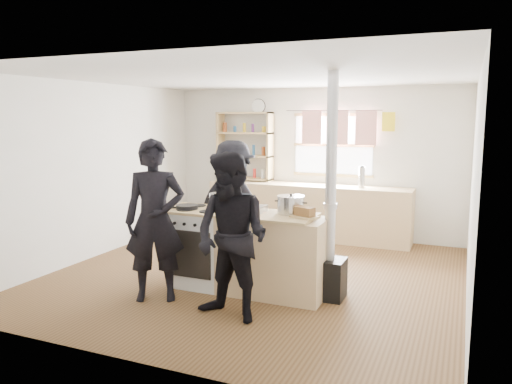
{
  "coord_description": "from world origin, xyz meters",
  "views": [
    {
      "loc": [
        2.42,
        -5.68,
        2.01
      ],
      "look_at": [
        0.05,
        -0.1,
        1.1
      ],
      "focal_mm": 35.0,
      "sensor_mm": 36.0,
      "label": 1
    }
  ],
  "objects_px": {
    "roast_tray": "(250,208)",
    "stockpot_counter": "(291,205)",
    "flue_heater": "(330,240)",
    "cooking_island": "(248,252)",
    "thermos": "(362,177)",
    "skillet_greens": "(187,207)",
    "person_near_left": "(155,221)",
    "person_near_right": "(232,238)",
    "person_far": "(233,203)",
    "stockpot_stove": "(219,201)",
    "bread_board": "(305,213)"
  },
  "relations": [
    {
      "from": "bread_board",
      "to": "person_near_left",
      "type": "xyz_separation_m",
      "value": [
        -1.52,
        -0.61,
        -0.09
      ]
    },
    {
      "from": "stockpot_stove",
      "to": "stockpot_counter",
      "type": "relative_size",
      "value": 0.8
    },
    {
      "from": "person_near_right",
      "to": "person_far",
      "type": "distance_m",
      "value": 1.88
    },
    {
      "from": "skillet_greens",
      "to": "stockpot_stove",
      "type": "bearing_deg",
      "value": 35.09
    },
    {
      "from": "thermos",
      "to": "person_far",
      "type": "distance_m",
      "value": 2.34
    },
    {
      "from": "person_near_right",
      "to": "bread_board",
      "type": "bearing_deg",
      "value": 68.74
    },
    {
      "from": "flue_heater",
      "to": "bread_board",
      "type": "bearing_deg",
      "value": -144.88
    },
    {
      "from": "bread_board",
      "to": "person_far",
      "type": "relative_size",
      "value": 0.2
    },
    {
      "from": "person_near_right",
      "to": "person_near_left",
      "type": "bearing_deg",
      "value": -178.9
    },
    {
      "from": "roast_tray",
      "to": "stockpot_stove",
      "type": "bearing_deg",
      "value": 168.95
    },
    {
      "from": "cooking_island",
      "to": "flue_heater",
      "type": "bearing_deg",
      "value": 8.19
    },
    {
      "from": "thermos",
      "to": "roast_tray",
      "type": "xyz_separation_m",
      "value": [
        -0.75,
        -2.72,
        -0.09
      ]
    },
    {
      "from": "stockpot_counter",
      "to": "person_near_left",
      "type": "distance_m",
      "value": 1.52
    },
    {
      "from": "stockpot_counter",
      "to": "person_far",
      "type": "relative_size",
      "value": 0.18
    },
    {
      "from": "thermos",
      "to": "stockpot_counter",
      "type": "relative_size",
      "value": 1.06
    },
    {
      "from": "roast_tray",
      "to": "bread_board",
      "type": "xyz_separation_m",
      "value": [
        0.68,
        -0.09,
        0.01
      ]
    },
    {
      "from": "person_near_left",
      "to": "stockpot_counter",
      "type": "bearing_deg",
      "value": 2.69
    },
    {
      "from": "cooking_island",
      "to": "stockpot_stove",
      "type": "bearing_deg",
      "value": 162.63
    },
    {
      "from": "person_near_left",
      "to": "roast_tray",
      "type": "bearing_deg",
      "value": 12.14
    },
    {
      "from": "bread_board",
      "to": "person_far",
      "type": "bearing_deg",
      "value": 144.83
    },
    {
      "from": "roast_tray",
      "to": "stockpot_stove",
      "type": "xyz_separation_m",
      "value": [
        -0.44,
        0.09,
        0.05
      ]
    },
    {
      "from": "thermos",
      "to": "flue_heater",
      "type": "relative_size",
      "value": 0.13
    },
    {
      "from": "skillet_greens",
      "to": "bread_board",
      "type": "bearing_deg",
      "value": 1.96
    },
    {
      "from": "stockpot_stove",
      "to": "cooking_island",
      "type": "bearing_deg",
      "value": -17.37
    },
    {
      "from": "stockpot_counter",
      "to": "person_near_right",
      "type": "distance_m",
      "value": 1.01
    },
    {
      "from": "bread_board",
      "to": "person_far",
      "type": "height_order",
      "value": "person_far"
    },
    {
      "from": "thermos",
      "to": "stockpot_counter",
      "type": "bearing_deg",
      "value": -96.01
    },
    {
      "from": "thermos",
      "to": "skillet_greens",
      "type": "xyz_separation_m",
      "value": [
        -1.51,
        -2.86,
        -0.11
      ]
    },
    {
      "from": "roast_tray",
      "to": "person_near_left",
      "type": "height_order",
      "value": "person_near_left"
    },
    {
      "from": "thermos",
      "to": "stockpot_stove",
      "type": "distance_m",
      "value": 2.89
    },
    {
      "from": "stockpot_counter",
      "to": "person_near_left",
      "type": "bearing_deg",
      "value": -149.48
    },
    {
      "from": "cooking_island",
      "to": "person_near_left",
      "type": "height_order",
      "value": "person_near_left"
    },
    {
      "from": "cooking_island",
      "to": "person_near_right",
      "type": "distance_m",
      "value": 0.92
    },
    {
      "from": "skillet_greens",
      "to": "person_near_right",
      "type": "distance_m",
      "value": 1.21
    },
    {
      "from": "skillet_greens",
      "to": "person_far",
      "type": "xyz_separation_m",
      "value": [
        0.14,
        0.97,
        -0.11
      ]
    },
    {
      "from": "stockpot_stove",
      "to": "stockpot_counter",
      "type": "distance_m",
      "value": 0.91
    },
    {
      "from": "cooking_island",
      "to": "flue_heater",
      "type": "height_order",
      "value": "flue_heater"
    },
    {
      "from": "cooking_island",
      "to": "person_far",
      "type": "height_order",
      "value": "person_far"
    },
    {
      "from": "thermos",
      "to": "person_near_right",
      "type": "relative_size",
      "value": 0.2
    },
    {
      "from": "stockpot_stove",
      "to": "person_near_left",
      "type": "height_order",
      "value": "person_near_left"
    },
    {
      "from": "skillet_greens",
      "to": "roast_tray",
      "type": "relative_size",
      "value": 1.08
    },
    {
      "from": "bread_board",
      "to": "flue_heater",
      "type": "distance_m",
      "value": 0.43
    },
    {
      "from": "flue_heater",
      "to": "cooking_island",
      "type": "bearing_deg",
      "value": -171.81
    },
    {
      "from": "stockpot_counter",
      "to": "stockpot_stove",
      "type": "bearing_deg",
      "value": 179.0
    },
    {
      "from": "cooking_island",
      "to": "bread_board",
      "type": "relative_size",
      "value": 5.88
    },
    {
      "from": "thermos",
      "to": "roast_tray",
      "type": "relative_size",
      "value": 0.97
    },
    {
      "from": "stockpot_stove",
      "to": "flue_heater",
      "type": "xyz_separation_m",
      "value": [
        1.37,
        -0.0,
        -0.36
      ]
    },
    {
      "from": "thermos",
      "to": "flue_heater",
      "type": "height_order",
      "value": "flue_heater"
    },
    {
      "from": "roast_tray",
      "to": "stockpot_counter",
      "type": "xyz_separation_m",
      "value": [
        0.47,
        0.07,
        0.06
      ]
    },
    {
      "from": "skillet_greens",
      "to": "roast_tray",
      "type": "bearing_deg",
      "value": 10.22
    }
  ]
}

